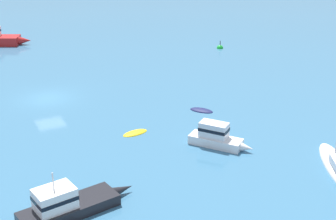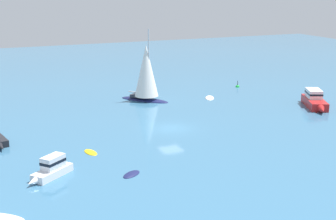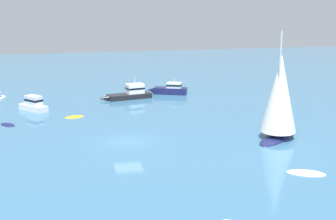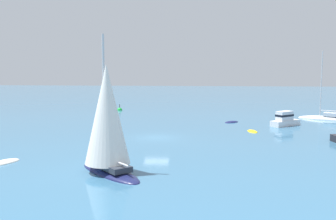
{
  "view_description": "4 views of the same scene",
  "coord_description": "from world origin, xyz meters",
  "px_view_note": "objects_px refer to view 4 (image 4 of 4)",
  "views": [
    {
      "loc": [
        43.33,
        -8.65,
        16.61
      ],
      "look_at": [
        12.63,
        6.03,
        2.5
      ],
      "focal_mm": 54.14,
      "sensor_mm": 36.0,
      "label": 1
    },
    {
      "loc": [
        21.19,
        48.13,
        15.83
      ],
      "look_at": [
        0.53,
        0.39,
        2.28
      ],
      "focal_mm": 52.46,
      "sensor_mm": 36.0,
      "label": 2
    },
    {
      "loc": [
        -38.34,
        5.85,
        12.05
      ],
      "look_at": [
        7.89,
        -5.71,
        0.8
      ],
      "focal_mm": 47.64,
      "sensor_mm": 36.0,
      "label": 3
    },
    {
      "loc": [
        3.96,
        -44.19,
        8.29
      ],
      "look_at": [
        1.01,
        3.0,
        2.51
      ],
      "focal_mm": 46.87,
      "sensor_mm": 36.0,
      "label": 4
    }
  ],
  "objects_px": {
    "channel_buoy": "(120,110)",
    "motor_cruiser": "(286,120)",
    "rib": "(232,122)",
    "sailboat": "(107,122)",
    "ketch": "(326,119)",
    "skiff": "(4,163)",
    "tender": "(252,132)"
  },
  "relations": [
    {
      "from": "skiff",
      "to": "sailboat",
      "type": "bearing_deg",
      "value": 103.31
    },
    {
      "from": "sailboat",
      "to": "tender",
      "type": "distance_m",
      "value": 22.28
    },
    {
      "from": "tender",
      "to": "rib",
      "type": "xyz_separation_m",
      "value": [
        -1.76,
        6.83,
        0.0
      ]
    },
    {
      "from": "motor_cruiser",
      "to": "rib",
      "type": "relative_size",
      "value": 1.97
    },
    {
      "from": "tender",
      "to": "ketch",
      "type": "bearing_deg",
      "value": -57.46
    },
    {
      "from": "motor_cruiser",
      "to": "rib",
      "type": "bearing_deg",
      "value": 122.27
    },
    {
      "from": "skiff",
      "to": "rib",
      "type": "bearing_deg",
      "value": 166.85
    },
    {
      "from": "ketch",
      "to": "channel_buoy",
      "type": "xyz_separation_m",
      "value": [
        -29.05,
        8.28,
        -0.11
      ]
    },
    {
      "from": "channel_buoy",
      "to": "motor_cruiser",
      "type": "bearing_deg",
      "value": -31.56
    },
    {
      "from": "skiff",
      "to": "channel_buoy",
      "type": "height_order",
      "value": "channel_buoy"
    },
    {
      "from": "tender",
      "to": "rib",
      "type": "distance_m",
      "value": 7.05
    },
    {
      "from": "ketch",
      "to": "rib",
      "type": "relative_size",
      "value": 4.28
    },
    {
      "from": "ketch",
      "to": "sailboat",
      "type": "xyz_separation_m",
      "value": [
        -23.56,
        -28.19,
        3.55
      ]
    },
    {
      "from": "ketch",
      "to": "sailboat",
      "type": "relative_size",
      "value": 0.94
    },
    {
      "from": "tender",
      "to": "skiff",
      "type": "height_order",
      "value": "skiff"
    },
    {
      "from": "rib",
      "to": "skiff",
      "type": "xyz_separation_m",
      "value": [
        -19.57,
        -22.58,
        0.0
      ]
    },
    {
      "from": "motor_cruiser",
      "to": "sailboat",
      "type": "distance_m",
      "value": 28.5
    },
    {
      "from": "rib",
      "to": "sailboat",
      "type": "bearing_deg",
      "value": 28.35
    },
    {
      "from": "ketch",
      "to": "channel_buoy",
      "type": "relative_size",
      "value": 7.25
    },
    {
      "from": "motor_cruiser",
      "to": "channel_buoy",
      "type": "relative_size",
      "value": 3.33
    },
    {
      "from": "motor_cruiser",
      "to": "sailboat",
      "type": "height_order",
      "value": "sailboat"
    },
    {
      "from": "ketch",
      "to": "tender",
      "type": "bearing_deg",
      "value": 69.96
    },
    {
      "from": "tender",
      "to": "skiff",
      "type": "distance_m",
      "value": 26.51
    },
    {
      "from": "ketch",
      "to": "channel_buoy",
      "type": "bearing_deg",
      "value": 11.09
    },
    {
      "from": "ketch",
      "to": "channel_buoy",
      "type": "height_order",
      "value": "ketch"
    },
    {
      "from": "tender",
      "to": "skiff",
      "type": "bearing_deg",
      "value": 116.04
    },
    {
      "from": "ketch",
      "to": "motor_cruiser",
      "type": "bearing_deg",
      "value": 68.22
    },
    {
      "from": "motor_cruiser",
      "to": "ketch",
      "type": "distance_m",
      "value": 8.55
    },
    {
      "from": "rib",
      "to": "skiff",
      "type": "distance_m",
      "value": 29.88
    },
    {
      "from": "rib",
      "to": "channel_buoy",
      "type": "xyz_separation_m",
      "value": [
        -16.34,
        11.65,
        0.0
      ]
    },
    {
      "from": "motor_cruiser",
      "to": "tender",
      "type": "relative_size",
      "value": 1.97
    },
    {
      "from": "ketch",
      "to": "rib",
      "type": "xyz_separation_m",
      "value": [
        -12.71,
        -3.36,
        -0.12
      ]
    }
  ]
}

